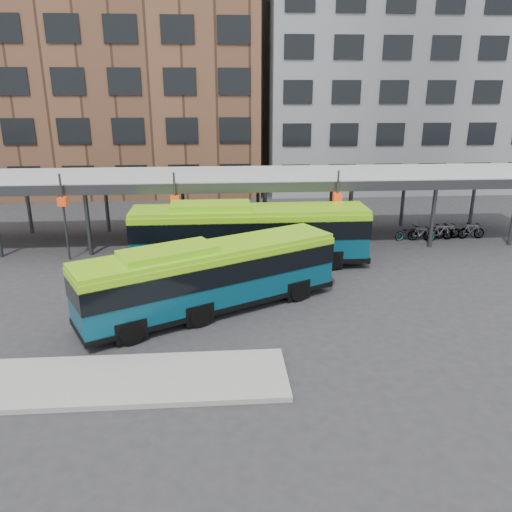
{
  "coord_description": "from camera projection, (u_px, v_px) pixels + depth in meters",
  "views": [
    {
      "loc": [
        -0.59,
        -17.33,
        9.06
      ],
      "look_at": [
        1.03,
        4.2,
        1.8
      ],
      "focal_mm": 35.0,
      "sensor_mm": 36.0,
      "label": 1
    }
  ],
  "objects": [
    {
      "name": "building_grey",
      "position": [
        391.0,
        78.0,
        47.5
      ],
      "size": [
        24.0,
        14.0,
        20.0
      ],
      "primitive_type": "cube",
      "color": "slate",
      "rests_on": "ground"
    },
    {
      "name": "boarding_island",
      "position": [
        71.0,
        382.0,
        16.06
      ],
      "size": [
        14.0,
        3.0,
        0.18
      ],
      "primitive_type": "cube",
      "color": "gray",
      "rests_on": "ground"
    },
    {
      "name": "bus_front",
      "position": [
        210.0,
        275.0,
        20.95
      ],
      "size": [
        11.11,
        7.32,
        3.11
      ],
      "rotation": [
        0.0,
        0.0,
        0.48
      ],
      "color": "#073F55",
      "rests_on": "ground"
    },
    {
      "name": "bus_rear",
      "position": [
        249.0,
        233.0,
        26.54
      ],
      "size": [
        12.43,
        2.84,
        3.42
      ],
      "rotation": [
        0.0,
        0.0,
        -0.0
      ],
      "color": "#073F55",
      "rests_on": "ground"
    },
    {
      "name": "bike_rack",
      "position": [
        438.0,
        232.0,
        31.48
      ],
      "size": [
        5.97,
        1.4,
        1.07
      ],
      "color": "slate",
      "rests_on": "ground"
    },
    {
      "name": "canopy",
      "position": [
        228.0,
        178.0,
        30.23
      ],
      "size": [
        40.0,
        6.53,
        4.8
      ],
      "color": "#999B9E",
      "rests_on": "ground"
    },
    {
      "name": "building_brick",
      "position": [
        113.0,
        66.0,
        45.34
      ],
      "size": [
        26.0,
        14.0,
        22.0
      ],
      "primitive_type": "cube",
      "color": "brown",
      "rests_on": "ground"
    },
    {
      "name": "ground",
      "position": [
        238.0,
        335.0,
        19.31
      ],
      "size": [
        120.0,
        120.0,
        0.0
      ],
      "primitive_type": "plane",
      "color": "#28282B",
      "rests_on": "ground"
    }
  ]
}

